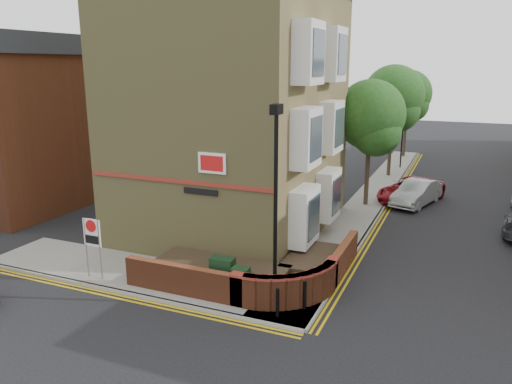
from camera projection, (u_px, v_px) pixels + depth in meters
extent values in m
plane|color=black|center=(213.00, 313.00, 15.56)|extent=(120.00, 120.00, 0.00)
cube|color=gray|center=(147.00, 275.00, 18.21)|extent=(13.00, 3.00, 0.12)
cube|color=gray|center=(372.00, 196.00, 29.03)|extent=(2.00, 32.00, 0.12)
cube|color=gray|center=(121.00, 292.00, 16.87)|extent=(13.00, 0.15, 0.12)
cube|color=gray|center=(390.00, 198.00, 28.65)|extent=(0.15, 32.00, 0.12)
cube|color=gold|center=(117.00, 296.00, 16.66)|extent=(13.00, 0.28, 0.01)
cube|color=gold|center=(394.00, 199.00, 28.57)|extent=(0.28, 32.00, 0.01)
cube|color=olive|center=(234.00, 108.00, 22.42)|extent=(8.00, 10.00, 11.00)
cube|color=maroon|center=(177.00, 181.00, 18.51)|extent=(7.80, 0.06, 0.15)
cube|color=white|center=(212.00, 163.00, 17.73)|extent=(1.10, 0.05, 0.75)
cube|color=black|center=(201.00, 192.00, 18.20)|extent=(1.40, 0.04, 0.22)
cylinder|color=black|center=(275.00, 213.00, 15.24)|extent=(0.12, 0.12, 6.00)
cylinder|color=black|center=(275.00, 291.00, 15.89)|extent=(0.20, 0.20, 0.80)
cube|color=black|center=(276.00, 109.00, 14.45)|extent=(0.25, 0.50, 0.30)
cube|color=black|center=(223.00, 275.00, 16.65)|extent=(0.80, 0.45, 1.20)
cube|color=black|center=(241.00, 284.00, 16.09)|extent=(0.55, 0.40, 1.10)
cylinder|color=black|center=(278.00, 303.00, 15.01)|extent=(0.11, 0.11, 0.90)
cylinder|color=black|center=(305.00, 295.00, 15.49)|extent=(0.11, 0.11, 0.90)
cylinder|color=slate|center=(87.00, 247.00, 17.71)|extent=(0.06, 0.06, 2.20)
cylinder|color=slate|center=(100.00, 250.00, 17.48)|extent=(0.06, 0.06, 2.20)
cube|color=white|center=(92.00, 233.00, 17.45)|extent=(0.72, 0.04, 1.00)
cylinder|color=red|center=(91.00, 226.00, 17.36)|extent=(0.44, 0.02, 0.44)
cube|color=brown|center=(38.00, 130.00, 27.38)|extent=(6.00, 10.00, 8.00)
cube|color=#272A2E|center=(28.00, 45.00, 26.26)|extent=(6.40, 10.40, 1.00)
cylinder|color=#382B1E|center=(368.00, 163.00, 26.67)|extent=(0.24, 0.24, 4.55)
sphere|color=#214818|center=(370.00, 114.00, 26.02)|extent=(3.64, 3.64, 3.64)
sphere|color=#214818|center=(376.00, 131.00, 25.81)|extent=(2.60, 2.60, 2.60)
sphere|color=#214818|center=(366.00, 122.00, 26.60)|extent=(2.86, 2.86, 2.86)
cylinder|color=#382B1E|center=(391.00, 139.00, 33.73)|extent=(0.24, 0.24, 5.04)
sphere|color=#214818|center=(394.00, 95.00, 33.02)|extent=(4.03, 4.03, 4.03)
sphere|color=#214818|center=(398.00, 110.00, 32.83)|extent=(2.88, 2.88, 2.88)
sphere|color=#214818|center=(389.00, 103.00, 33.61)|extent=(3.17, 3.17, 3.17)
cylinder|color=#382B1E|center=(405.00, 127.00, 40.90)|extent=(0.24, 0.24, 4.76)
sphere|color=#214818|center=(408.00, 94.00, 40.22)|extent=(3.81, 3.81, 3.81)
sphere|color=#214818|center=(412.00, 105.00, 40.02)|extent=(2.72, 2.72, 2.72)
sphere|color=#214818|center=(404.00, 99.00, 40.81)|extent=(2.99, 2.99, 2.99)
cylinder|color=black|center=(402.00, 146.00, 36.48)|extent=(0.10, 0.10, 3.20)
imported|color=black|center=(404.00, 117.00, 35.96)|extent=(0.20, 0.16, 1.00)
imported|color=#9DA1A4|center=(417.00, 193.00, 27.36)|extent=(2.52, 4.33, 1.35)
imported|color=maroon|center=(411.00, 190.00, 28.07)|extent=(3.77, 5.24, 1.32)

